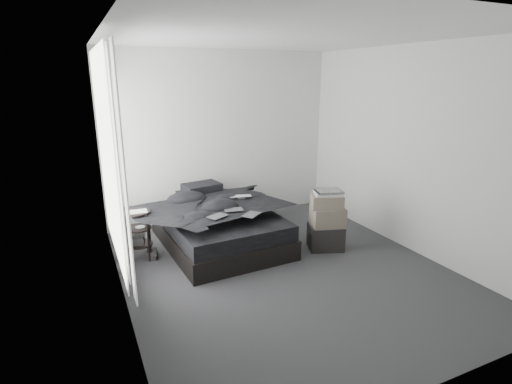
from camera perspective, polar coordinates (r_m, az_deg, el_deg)
name	(u,v)px	position (r m, az deg, el deg)	size (l,w,h in m)	color
floor	(284,270)	(4.83, 4.05, -10.99)	(3.60, 4.20, 0.01)	#353537
ceiling	(289,36)	(4.32, 4.77, 21.37)	(3.60, 4.20, 0.01)	white
wall_back	(221,137)	(6.29, -5.01, 7.82)	(3.60, 0.01, 2.60)	silver
wall_front	(446,224)	(2.82, 25.55, -4.10)	(3.60, 0.01, 2.60)	silver
wall_left	(114,179)	(3.88, -19.60, 1.74)	(0.01, 4.20, 2.60)	silver
wall_right	(410,150)	(5.49, 21.12, 5.60)	(0.01, 4.20, 2.60)	silver
window_left	(107,157)	(4.75, -20.53, 4.77)	(0.02, 2.00, 2.30)	white
curtain_left	(112,162)	(4.76, -19.85, 4.01)	(0.06, 2.12, 2.48)	white
bed	(220,236)	(5.47, -5.18, -6.25)	(1.40, 1.85, 0.25)	black
mattress	(220,220)	(5.39, -5.24, -4.04)	(1.35, 1.80, 0.20)	black
duvet	(220,207)	(5.28, -5.10, -2.08)	(1.37, 1.58, 0.22)	black
pillow_lower	(198,196)	(5.96, -8.34, -0.51)	(0.56, 0.38, 0.13)	black
pillow_upper	(202,187)	(5.93, -7.75, 0.65)	(0.52, 0.36, 0.12)	black
laptop	(241,193)	(5.45, -2.19, -0.11)	(0.30, 0.19, 0.02)	silver
comic_a	(217,211)	(4.77, -5.54, -2.69)	(0.23, 0.15, 0.01)	black
comic_b	(233,204)	(4.99, -3.26, -1.73)	(0.23, 0.15, 0.01)	black
comic_c	(251,208)	(4.80, -0.65, -2.35)	(0.23, 0.15, 0.01)	black
side_stand	(138,235)	(5.20, -16.45, -5.96)	(0.33, 0.33, 0.61)	black
papers	(137,212)	(5.09, -16.63, -2.74)	(0.24, 0.17, 0.01)	white
floor_books	(152,254)	(5.24, -14.65, -8.55)	(0.12, 0.17, 0.12)	black
box_lower	(326,237)	(5.40, 9.91, -6.31)	(0.44, 0.35, 0.33)	black
box_mid	(328,216)	(5.29, 10.18, -3.46)	(0.41, 0.33, 0.25)	#6D6356
box_upper	(327,201)	(5.23, 10.07, -1.25)	(0.39, 0.32, 0.17)	#6D6356
art_book_white	(328,193)	(5.20, 10.22, -0.16)	(0.34, 0.27, 0.03)	silver
art_book_snake	(329,191)	(5.19, 10.37, 0.15)	(0.33, 0.26, 0.03)	silver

